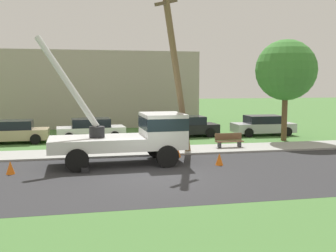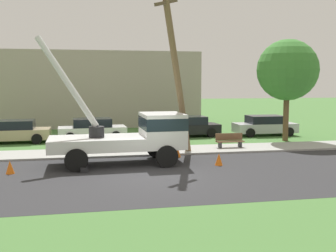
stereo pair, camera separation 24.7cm
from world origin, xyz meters
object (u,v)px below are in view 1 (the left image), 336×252
traffic_cone_behind (10,168)px  roadside_tree_far (286,70)px  parked_sedan_silver (263,125)px  utility_truck (135,134)px  parked_sedan_white (91,129)px  leaning_utility_pole (176,69)px  park_bench (229,141)px  parked_sedan_tan (12,132)px  parked_sedan_black (186,126)px  traffic_cone_curbside (177,152)px  traffic_cone_ahead (219,159)px

traffic_cone_behind → roadside_tree_far: size_ratio=0.09×
traffic_cone_behind → parked_sedan_silver: size_ratio=0.13×
utility_truck → parked_sedan_white: 8.43m
leaning_utility_pole → parked_sedan_white: 8.82m
parked_sedan_silver → park_bench: 6.86m
parked_sedan_tan → roadside_tree_far: bearing=-8.0°
parked_sedan_black → parked_sedan_tan: bearing=-176.3°
traffic_cone_curbside → parked_sedan_tan: bearing=143.7°
parked_sedan_black → roadside_tree_far: bearing=-28.7°
traffic_cone_ahead → roadside_tree_far: (6.67, 6.55, 4.29)m
parked_sedan_white → parked_sedan_tan: bearing=-175.5°
traffic_cone_behind → parked_sedan_tan: parked_sedan_tan is taller
traffic_cone_behind → parked_sedan_silver: bearing=30.8°
traffic_cone_behind → traffic_cone_curbside: bearing=16.5°
parked_sedan_tan → parked_sedan_black: 11.48m
utility_truck → traffic_cone_ahead: 4.08m
utility_truck → park_bench: utility_truck is taller
utility_truck → traffic_cone_ahead: utility_truck is taller
traffic_cone_ahead → park_bench: park_bench is taller
traffic_cone_ahead → park_bench: 4.60m
parked_sedan_white → roadside_tree_far: (12.40, -2.81, 3.86)m
park_bench → traffic_cone_behind: bearing=-159.7°
utility_truck → traffic_cone_ahead: size_ratio=12.23×
parked_sedan_silver → roadside_tree_far: 4.75m
traffic_cone_ahead → traffic_cone_curbside: bearing=122.6°
parked_sedan_white → parked_sedan_black: 6.61m
leaning_utility_pole → parked_sedan_silver: leaning_utility_pole is taller
leaning_utility_pole → traffic_cone_behind: bearing=-161.1°
traffic_cone_curbside → leaning_utility_pole: bearing=91.1°
parked_sedan_tan → park_bench: bearing=-21.1°
traffic_cone_ahead → park_bench: bearing=64.3°
traffic_cone_behind → utility_truck: bearing=12.4°
parked_sedan_silver → roadside_tree_far: (0.19, -2.77, 3.86)m
traffic_cone_ahead → parked_sedan_white: (-5.72, 9.36, 0.43)m
utility_truck → traffic_cone_behind: (-5.38, -1.19, -1.13)m
parked_sedan_tan → parked_sedan_black: same height
utility_truck → roadside_tree_far: size_ratio=1.05×
utility_truck → traffic_cone_behind: bearing=-167.6°
leaning_utility_pole → parked_sedan_white: leaning_utility_pole is taller
traffic_cone_behind → parked_sedan_silver: 18.17m
traffic_cone_ahead → parked_sedan_tan: parked_sedan_tan is taller
leaning_utility_pole → traffic_cone_behind: leaning_utility_pole is taller
leaning_utility_pole → parked_sedan_black: leaning_utility_pole is taller
parked_sedan_tan → traffic_cone_curbside: bearing=-36.3°
traffic_cone_curbside → parked_sedan_tan: 11.32m
traffic_cone_ahead → parked_sedan_white: 10.98m
leaning_utility_pole → parked_sedan_black: (2.35, 7.09, -3.78)m
parked_sedan_white → park_bench: 9.32m
traffic_cone_ahead → parked_sedan_tan: 13.89m
traffic_cone_curbside → parked_sedan_silver: 10.62m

